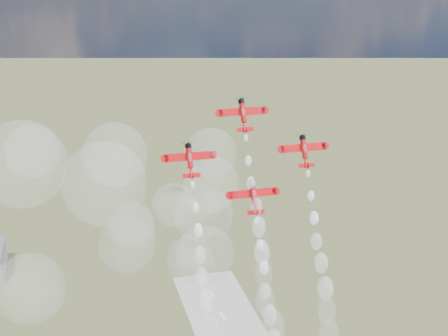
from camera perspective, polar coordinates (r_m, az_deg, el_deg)
plane_lead at (r=151.15m, az=1.75°, el=4.92°), size 11.64×6.04×7.64m
plane_left at (r=145.72m, az=-3.16°, el=0.77°), size 11.64×6.04×7.64m
plane_right at (r=153.83m, az=7.35°, el=1.60°), size 11.64×6.04×7.64m
plane_slot at (r=147.78m, az=2.74°, el=-2.61°), size 11.64×6.04×7.64m
smoke_trail_lead at (r=147.26m, az=3.83°, el=-10.63°), size 5.77×24.40×42.25m
smoke_trail_right at (r=152.78m, az=9.54°, el=-13.48°), size 5.52×23.42×41.62m
drifted_smoke_cloud at (r=158.82m, az=-9.65°, el=-3.50°), size 66.34×33.27×54.77m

